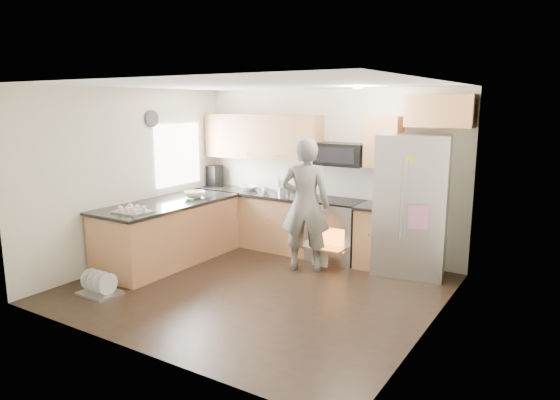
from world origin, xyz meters
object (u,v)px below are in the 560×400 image
Objects in this scene: stove_range at (337,217)px; dish_rack at (100,288)px; refrigerator at (412,205)px; person at (305,205)px.

dish_rack is (-1.91, -2.91, -0.59)m from stove_range.
refrigerator reaches higher than dish_rack.
stove_range is 3.56× the size of dish_rack.
refrigerator is at bearing 43.63° from dish_rack.
stove_range is at bearing 56.74° from dish_rack.
refrigerator is at bearing 0.36° from stove_range.
person reaches higher than stove_range.
refrigerator is 1.49m from person.
stove_range is 1.19m from refrigerator.
dish_rack is (-3.06, -2.91, -0.90)m from refrigerator.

